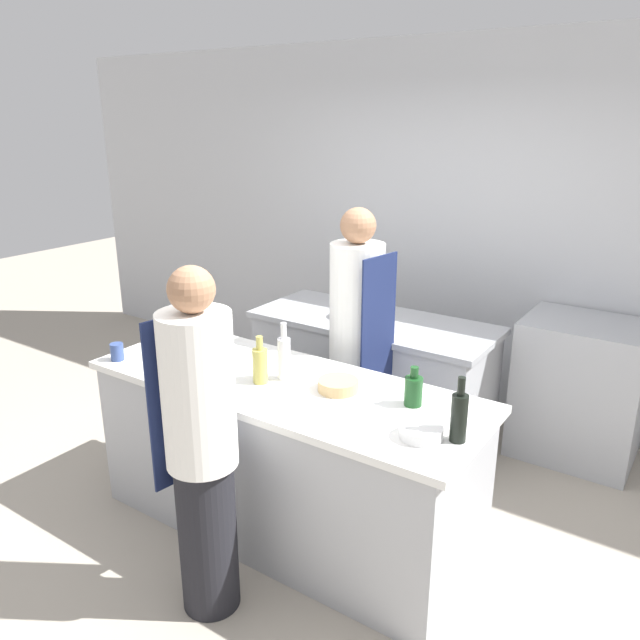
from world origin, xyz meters
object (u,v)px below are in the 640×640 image
object	(u,v)px
bottle_cooking_oil	(260,364)
bottle_wine	(459,416)
oven_range	(579,390)
bottle_olive_oil	(284,357)
bowl_ceramic_blue	(338,385)
bowl_mixing_large	(421,432)
chef_at_stove	(356,346)
stockpot	(364,305)
chef_at_prep_near	(202,448)
bottle_vinegar	(413,390)
cup	(117,352)
bowl_prep_small	(196,351)

from	to	relation	value
bottle_cooking_oil	bottle_wine	bearing A→B (deg)	0.01
oven_range	bottle_olive_oil	xyz separation A→B (m)	(-1.18, -1.73, 0.55)
bowl_ceramic_blue	oven_range	bearing A→B (deg)	63.05
bowl_mixing_large	bowl_ceramic_blue	distance (m)	0.60
chef_at_stove	stockpot	size ratio (longest dim) A/B	7.52
chef_at_prep_near	bottle_wine	world-z (taller)	chef_at_prep_near
bottle_olive_oil	bottle_wine	xyz separation A→B (m)	(1.03, -0.11, -0.01)
bowl_ceramic_blue	bottle_wine	bearing A→B (deg)	-11.61
bowl_ceramic_blue	chef_at_prep_near	bearing A→B (deg)	-108.05
bottle_vinegar	bottle_wine	size ratio (longest dim) A/B	0.67
chef_at_stove	bottle_vinegar	world-z (taller)	chef_at_stove
bowl_ceramic_blue	cup	size ratio (longest dim) A/B	2.09
bottle_olive_oil	bottle_wine	distance (m)	1.03
stockpot	bottle_cooking_oil	bearing A→B (deg)	-85.21
stockpot	bottle_olive_oil	bearing A→B (deg)	-81.05
bottle_olive_oil	bowl_mixing_large	bearing A→B (deg)	-10.98
bottle_vinegar	bottle_cooking_oil	size ratio (longest dim) A/B	0.77
cup	bottle_vinegar	bearing A→B (deg)	14.38
bottle_olive_oil	bowl_ceramic_blue	bearing A→B (deg)	6.57
chef_at_stove	bottle_olive_oil	size ratio (longest dim) A/B	5.49
bowl_prep_small	stockpot	distance (m)	1.26
oven_range	bowl_mixing_large	distance (m)	1.97
chef_at_stove	bowl_ceramic_blue	size ratio (longest dim) A/B	8.27
oven_range	chef_at_prep_near	world-z (taller)	chef_at_prep_near
chef_at_stove	bottle_cooking_oil	world-z (taller)	chef_at_stove
chef_at_prep_near	bottle_vinegar	world-z (taller)	chef_at_prep_near
chef_at_stove	bowl_mixing_large	xyz separation A→B (m)	(0.84, -0.86, 0.05)
chef_at_stove	cup	bearing A→B (deg)	-35.60
chef_at_prep_near	bottle_olive_oil	size ratio (longest dim) A/B	5.29
bottle_olive_oil	bowl_ceramic_blue	size ratio (longest dim) A/B	1.51
oven_range	chef_at_stove	xyz separation A→B (m)	(-1.14, -1.04, 0.40)
cup	stockpot	size ratio (longest dim) A/B	0.43
oven_range	bowl_prep_small	world-z (taller)	oven_range
oven_range	bowl_prep_small	xyz separation A→B (m)	(-1.82, -1.75, 0.45)
bowl_mixing_large	stockpot	distance (m)	1.70
bottle_olive_oil	bowl_ceramic_blue	xyz separation A→B (m)	(0.32, 0.04, -0.10)
bottle_vinegar	bowl_prep_small	size ratio (longest dim) A/B	0.82
bowl_mixing_large	cup	world-z (taller)	cup
oven_range	bottle_wine	distance (m)	1.92
bottle_cooking_oil	bottle_vinegar	bearing A→B (deg)	14.89
chef_at_prep_near	bowl_mixing_large	xyz separation A→B (m)	(0.81, 0.54, 0.08)
chef_at_stove	cup	xyz separation A→B (m)	(-1.00, -1.01, 0.07)
chef_at_prep_near	bowl_ceramic_blue	distance (m)	0.79
bottle_olive_oil	cup	size ratio (longest dim) A/B	3.15
bottle_vinegar	bottle_olive_oil	bearing A→B (deg)	-171.97
chef_at_stove	bottle_olive_oil	xyz separation A→B (m)	(-0.04, -0.69, 0.15)
chef_at_stove	bottle_vinegar	bearing A→B (deg)	57.82
bottle_olive_oil	bottle_wine	bearing A→B (deg)	-6.05
oven_range	cup	distance (m)	3.00
chef_at_prep_near	cup	world-z (taller)	chef_at_prep_near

